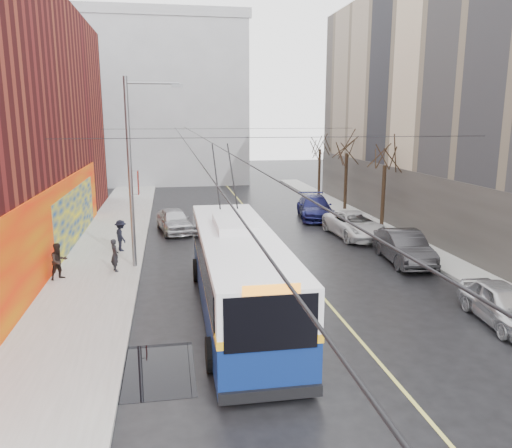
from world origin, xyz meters
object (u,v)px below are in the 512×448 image
Objects in this scene: tree_far at (320,140)px; pedestrian_b at (59,261)px; trolleybus at (238,271)px; following_car at (174,220)px; parked_car_d at (315,207)px; pedestrian_a at (115,255)px; parked_car_b at (404,247)px; streetlight_pole at (133,169)px; parked_car_c at (355,225)px; pedestrian_c at (121,236)px; parked_car_a at (503,304)px; tree_near at (385,153)px; tree_mid at (347,143)px.

pedestrian_b is (-18.45, -21.49, -4.17)m from tree_far.
trolleybus is 7.74× the size of pedestrian_b.
parked_car_d is at bearing 5.31° from following_car.
pedestrian_a is at bearing 131.13° from trolleybus.
parked_car_b is at bearing -95.38° from tree_far.
pedestrian_b is at bearing -133.13° from parked_car_d.
following_car is at bearing 147.29° from parked_car_b.
trolleybus reaches higher than pedestrian_a.
parked_car_c is at bearing 19.27° from streetlight_pole.
pedestrian_c reaches higher than pedestrian_a.
parked_car_a is 2.72× the size of pedestrian_a.
pedestrian_a is 3.68m from pedestrian_c.
tree_near is 7.01m from tree_mid.
pedestrian_b is at bearing -157.92° from tree_near.
pedestrian_a is at bearing -144.60° from streetlight_pole.
pedestrian_a is (-0.99, -0.71, -3.93)m from streetlight_pole.
streetlight_pole is at bearing 151.74° from parked_car_a.
pedestrian_b is (-5.12, -9.20, 0.21)m from following_car.
tree_near is at bearing -45.56° from parked_car_d.
tree_far reaches higher than parked_car_c.
parked_car_b is (-2.00, -14.24, -4.45)m from tree_mid.
parked_car_d is 3.30× the size of pedestrian_c.
tree_mid is 19.50m from pedestrian_c.
parked_car_c is at bearing -105.85° from tree_mid.
parked_car_b is 5.70m from parked_car_c.
tree_mid is (0.00, 7.00, 0.28)m from tree_near.
tree_near reaches higher than parked_car_d.
streetlight_pole is 16.28m from tree_near.
tree_far is at bearing 52.88° from streetlight_pole.
parked_car_c is 0.98× the size of parked_car_d.
tree_far is at bearing 90.00° from tree_near.
trolleybus reaches higher than following_car.
parked_car_a is (-2.00, -21.91, -4.54)m from tree_mid.
parked_car_c is at bearing -98.88° from tree_far.
following_car is (-2.19, 14.20, -0.90)m from trolleybus.
tree_mid is 4.08× the size of pedestrian_b.
streetlight_pole is 5.31m from pedestrian_b.
tree_near is at bearing 80.16° from parked_car_b.
parked_car_c is (-2.43, -1.56, -4.22)m from tree_near.
parked_car_a is 7.67m from parked_car_b.
pedestrian_c is at bearing 109.23° from streetlight_pole.
pedestrian_b is at bearing -155.83° from streetlight_pole.
streetlight_pole is at bearing -113.13° from following_car.
pedestrian_a is at bearing -157.43° from tree_near.
tree_near is 14.00m from tree_far.
parked_car_c is at bearing -105.55° from pedestrian_c.
tree_near is at bearing 21.62° from streetlight_pole.
tree_near is 1.15× the size of parked_car_d.
parked_car_d is 14.98m from pedestrian_c.
tree_mid reaches higher than trolleybus.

